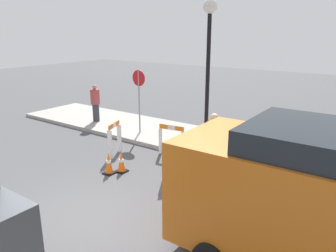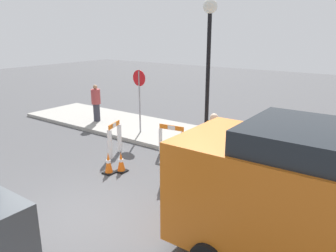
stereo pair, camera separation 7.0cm
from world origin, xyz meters
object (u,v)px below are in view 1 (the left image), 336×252
object	(u,v)px
person_worker	(213,144)
person_pedestrian	(95,102)
work_van	(335,203)
streetlamp_post	(208,55)
stop_sign	(139,91)

from	to	relation	value
person_worker	person_pedestrian	size ratio (longest dim) A/B	1.15
work_van	person_pedestrian	bearing A→B (deg)	156.77
streetlamp_post	person_pedestrian	bearing A→B (deg)	178.52
streetlamp_post	person_pedestrian	xyz separation A→B (m)	(-5.48, 0.14, -2.21)
person_worker	person_pedestrian	xyz separation A→B (m)	(-6.69, 1.93, -0.00)
stop_sign	work_van	size ratio (longest dim) A/B	0.47
stop_sign	work_van	world-z (taller)	stop_sign
work_van	person_worker	bearing A→B (deg)	144.49
person_worker	work_van	xyz separation A→B (m)	(3.31, -2.36, 0.39)
streetlamp_post	work_van	distance (m)	6.40
stop_sign	streetlamp_post	bearing A→B (deg)	-177.68
streetlamp_post	person_worker	distance (m)	3.09
person_worker	work_van	size ratio (longest dim) A/B	0.36
streetlamp_post	person_pedestrian	distance (m)	5.91
stop_sign	person_pedestrian	distance (m)	2.71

